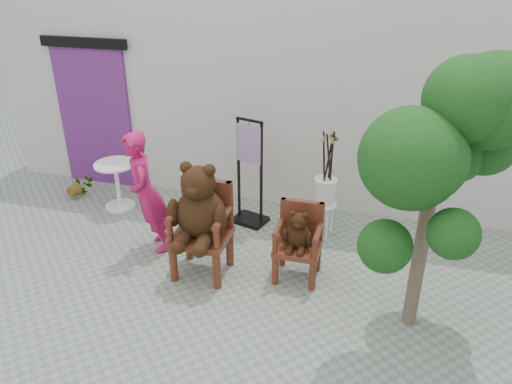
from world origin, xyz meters
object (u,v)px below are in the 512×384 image
person (146,193)px  stool_bucket (326,191)px  chair_big (200,213)px  cafe_table (117,180)px  tree (452,140)px  display_stand (250,185)px  chair_small (299,236)px

person → stool_bucket: size_ratio=1.09×
chair_big → cafe_table: (-1.79, 1.23, -0.35)m
person → chair_big: bearing=37.7°
chair_big → tree: (2.48, -0.27, 1.23)m
cafe_table → tree: size_ratio=0.26×
chair_big → stool_bucket: stool_bucket is taller
display_stand → cafe_table: bearing=-161.8°
cafe_table → tree: (4.26, -1.50, 1.58)m
chair_big → chair_small: 1.15m
cafe_table → stool_bucket: bearing=0.5°
person → cafe_table: size_ratio=2.24×
cafe_table → person: bearing=-43.5°
chair_big → stool_bucket: 1.78m
chair_big → tree: 2.78m
chair_big → tree: tree is taller
stool_bucket → tree: size_ratio=0.53×
display_stand → tree: 3.11m
display_stand → stool_bucket: size_ratio=1.04×
person → cafe_table: bearing=-164.8°
chair_small → chair_big: bearing=-168.3°
display_stand → tree: (2.26, -1.57, 1.44)m
person → stool_bucket: 2.29m
chair_big → display_stand: 1.33m
chair_small → cafe_table: 3.06m
chair_small → stool_bucket: bearing=81.3°
person → display_stand: bearing=102.1°
chair_big → person: bearing=159.0°
stool_bucket → tree: (1.22, -1.53, 1.38)m
cafe_table → display_stand: display_stand is taller
cafe_table → stool_bucket: 3.05m
chair_big → cafe_table: bearing=145.5°
cafe_table → stool_bucket: stool_bucket is taller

